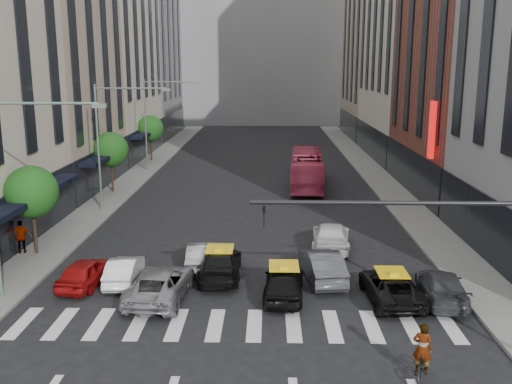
# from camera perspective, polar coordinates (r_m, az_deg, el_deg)

# --- Properties ---
(ground) EXTENTS (160.00, 160.00, 0.00)m
(ground) POSITION_cam_1_polar(r_m,az_deg,el_deg) (22.67, -1.83, -14.81)
(ground) COLOR black
(ground) RESTS_ON ground
(sidewalk_left) EXTENTS (3.00, 96.00, 0.15)m
(sidewalk_left) POSITION_cam_1_polar(r_m,az_deg,el_deg) (52.70, -12.66, 0.93)
(sidewalk_left) COLOR slate
(sidewalk_left) RESTS_ON ground
(sidewalk_right) EXTENTS (3.00, 96.00, 0.15)m
(sidewalk_right) POSITION_cam_1_polar(r_m,az_deg,el_deg) (52.20, 12.67, 0.82)
(sidewalk_right) COLOR slate
(sidewalk_right) RESTS_ON ground
(building_left_b) EXTENTS (8.00, 16.00, 24.00)m
(building_left_b) POSITION_cam_1_polar(r_m,az_deg,el_deg) (51.43, -19.99, 13.59)
(building_left_b) COLOR tan
(building_left_b) RESTS_ON ground
(building_left_d) EXTENTS (8.00, 18.00, 30.00)m
(building_left_d) POSITION_cam_1_polar(r_m,az_deg,el_deg) (87.14, -11.17, 15.35)
(building_left_d) COLOR gray
(building_left_d) RESTS_ON ground
(building_right_b) EXTENTS (8.00, 18.00, 26.00)m
(building_right_b) POSITION_cam_1_polar(r_m,az_deg,el_deg) (49.77, 20.54, 14.77)
(building_right_b) COLOR brown
(building_right_b) RESTS_ON ground
(building_right_d) EXTENTS (8.00, 18.00, 28.00)m
(building_right_d) POSITION_cam_1_polar(r_m,az_deg,el_deg) (86.64, 12.20, 14.66)
(building_right_d) COLOR tan
(building_right_d) RESTS_ON ground
(building_far) EXTENTS (30.00, 10.00, 36.00)m
(building_far) POSITION_cam_1_polar(r_m,az_deg,el_deg) (105.38, 0.65, 16.69)
(building_far) COLOR gray
(building_far) RESTS_ON ground
(tree_near) EXTENTS (2.88, 2.88, 4.95)m
(tree_near) POSITION_cam_1_polar(r_m,az_deg,el_deg) (33.46, -21.53, -0.00)
(tree_near) COLOR black
(tree_near) RESTS_ON sidewalk_left
(tree_mid) EXTENTS (2.88, 2.88, 4.95)m
(tree_mid) POSITION_cam_1_polar(r_m,az_deg,el_deg) (48.36, -14.32, 4.13)
(tree_mid) COLOR black
(tree_mid) RESTS_ON sidewalk_left
(tree_far) EXTENTS (2.88, 2.88, 4.95)m
(tree_far) POSITION_cam_1_polar(r_m,az_deg,el_deg) (63.80, -10.52, 6.26)
(tree_far) COLOR black
(tree_far) RESTS_ON sidewalk_left
(streetlamp_near) EXTENTS (5.38, 0.25, 9.00)m
(streetlamp_near) POSITION_cam_1_polar(r_m,az_deg,el_deg) (26.95, -23.30, 1.88)
(streetlamp_near) COLOR gray
(streetlamp_near) RESTS_ON sidewalk_left
(streetlamp_mid) EXTENTS (5.38, 0.25, 9.00)m
(streetlamp_mid) POSITION_cam_1_polar(r_m,az_deg,el_deg) (41.88, -14.33, 5.98)
(streetlamp_mid) COLOR gray
(streetlamp_mid) RESTS_ON sidewalk_left
(streetlamp_far) EXTENTS (5.38, 0.25, 9.00)m
(streetlamp_far) POSITION_cam_1_polar(r_m,az_deg,el_deg) (57.38, -10.09, 7.86)
(streetlamp_far) COLOR gray
(streetlamp_far) RESTS_ON sidewalk_left
(traffic_signal) EXTENTS (10.10, 0.20, 6.00)m
(traffic_signal) POSITION_cam_1_polar(r_m,az_deg,el_deg) (21.05, 19.39, -4.59)
(traffic_signal) COLOR black
(traffic_signal) RESTS_ON ground
(liberty_sign) EXTENTS (0.30, 0.70, 4.00)m
(liberty_sign) POSITION_cam_1_polar(r_m,az_deg,el_deg) (41.94, 17.19, 5.95)
(liberty_sign) COLOR red
(liberty_sign) RESTS_ON ground
(car_red) EXTENTS (2.14, 4.20, 1.37)m
(car_red) POSITION_cam_1_polar(r_m,az_deg,el_deg) (28.89, -16.63, -7.68)
(car_red) COLOR #9E0E0F
(car_red) RESTS_ON ground
(car_white_front) EXTENTS (1.51, 3.94, 1.28)m
(car_white_front) POSITION_cam_1_polar(r_m,az_deg,el_deg) (28.83, -13.04, -7.61)
(car_white_front) COLOR white
(car_white_front) RESTS_ON ground
(car_silver) EXTENTS (2.75, 5.37, 1.45)m
(car_silver) POSITION_cam_1_polar(r_m,az_deg,el_deg) (26.54, -9.57, -9.05)
(car_silver) COLOR #949398
(car_silver) RESTS_ON ground
(taxi_left) EXTENTS (2.17, 5.13, 1.48)m
(taxi_left) POSITION_cam_1_polar(r_m,az_deg,el_deg) (28.81, -3.62, -7.10)
(taxi_left) COLOR black
(taxi_left) RESTS_ON ground
(taxi_center) EXTENTS (2.05, 4.53, 1.51)m
(taxi_center) POSITION_cam_1_polar(r_m,az_deg,el_deg) (26.37, 2.79, -8.96)
(taxi_center) COLOR black
(taxi_center) RESTS_ON ground
(car_grey_mid) EXTENTS (2.18, 4.82, 1.53)m
(car_grey_mid) POSITION_cam_1_polar(r_m,az_deg,el_deg) (28.55, 6.63, -7.29)
(car_grey_mid) COLOR #46484F
(car_grey_mid) RESTS_ON ground
(taxi_right) EXTENTS (2.44, 4.90, 1.33)m
(taxi_right) POSITION_cam_1_polar(r_m,az_deg,el_deg) (26.73, 13.34, -9.20)
(taxi_right) COLOR black
(taxi_right) RESTS_ON ground
(car_grey_curb) EXTENTS (2.42, 4.84, 1.35)m
(car_grey_curb) POSITION_cam_1_polar(r_m,az_deg,el_deg) (27.36, 18.08, -8.96)
(car_grey_curb) COLOR #3C3F43
(car_grey_curb) RESTS_ON ground
(car_row2_left) EXTENTS (1.66, 4.20, 1.36)m
(car_row2_left) POSITION_cam_1_polar(r_m,az_deg,el_deg) (30.17, -5.45, -6.33)
(car_row2_left) COLOR #AEAFB4
(car_row2_left) RESTS_ON ground
(car_row2_right) EXTENTS (2.64, 5.35, 1.50)m
(car_row2_right) POSITION_cam_1_polar(r_m,az_deg,el_deg) (33.37, 7.49, -4.40)
(car_row2_right) COLOR white
(car_row2_right) RESTS_ON ground
(bus) EXTENTS (3.28, 11.38, 3.13)m
(bus) POSITION_cam_1_polar(r_m,az_deg,el_deg) (49.87, 5.09, 2.28)
(bus) COLOR #DA4067
(bus) RESTS_ON ground
(motorcycle) EXTENTS (1.19, 1.80, 0.89)m
(motorcycle) POSITION_cam_1_polar(r_m,az_deg,el_deg) (20.91, 16.19, -16.47)
(motorcycle) COLOR black
(motorcycle) RESTS_ON ground
(rider) EXTENTS (0.77, 0.64, 1.79)m
(rider) POSITION_cam_1_polar(r_m,az_deg,el_deg) (20.30, 16.43, -13.15)
(rider) COLOR gray
(rider) RESTS_ON motorcycle
(pedestrian_far) EXTENTS (1.18, 0.78, 1.87)m
(pedestrian_far) POSITION_cam_1_polar(r_m,az_deg,el_deg) (34.40, -22.41, -4.17)
(pedestrian_far) COLOR gray
(pedestrian_far) RESTS_ON sidewalk_left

